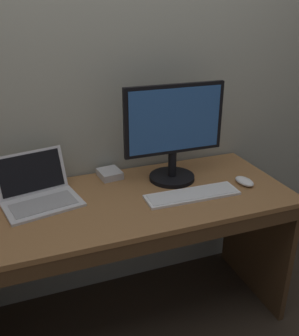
{
  "coord_description": "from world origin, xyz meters",
  "views": [
    {
      "loc": [
        -0.46,
        -1.53,
        1.63
      ],
      "look_at": [
        0.11,
        0.0,
        0.91
      ],
      "focal_mm": 40.0,
      "sensor_mm": 36.0,
      "label": 1
    }
  ],
  "objects_px": {
    "external_monitor": "(174,133)",
    "external_drive_box": "(110,174)",
    "computer_mouse": "(244,181)",
    "laptop_silver": "(39,193)",
    "wired_keyboard": "(192,195)"
  },
  "relations": [
    {
      "from": "laptop_silver",
      "to": "computer_mouse",
      "type": "height_order",
      "value": "laptop_silver"
    },
    {
      "from": "external_monitor",
      "to": "wired_keyboard",
      "type": "relative_size",
      "value": 1.12
    },
    {
      "from": "wired_keyboard",
      "to": "external_drive_box",
      "type": "bearing_deg",
      "value": 132.1
    },
    {
      "from": "wired_keyboard",
      "to": "computer_mouse",
      "type": "height_order",
      "value": "computer_mouse"
    },
    {
      "from": "external_monitor",
      "to": "computer_mouse",
      "type": "bearing_deg",
      "value": -28.5
    },
    {
      "from": "computer_mouse",
      "to": "wired_keyboard",
      "type": "bearing_deg",
      "value": 178.2
    },
    {
      "from": "laptop_silver",
      "to": "external_monitor",
      "type": "xyz_separation_m",
      "value": [
        0.69,
        -0.0,
        0.22
      ]
    },
    {
      "from": "external_monitor",
      "to": "computer_mouse",
      "type": "distance_m",
      "value": 0.45
    },
    {
      "from": "laptop_silver",
      "to": "external_monitor",
      "type": "bearing_deg",
      "value": -0.25
    },
    {
      "from": "wired_keyboard",
      "to": "external_drive_box",
      "type": "distance_m",
      "value": 0.48
    },
    {
      "from": "external_drive_box",
      "to": "computer_mouse",
      "type": "bearing_deg",
      "value": -27.54
    },
    {
      "from": "computer_mouse",
      "to": "external_drive_box",
      "type": "xyz_separation_m",
      "value": [
        -0.63,
        0.33,
        0.0
      ]
    },
    {
      "from": "computer_mouse",
      "to": "laptop_silver",
      "type": "bearing_deg",
      "value": 163.64
    },
    {
      "from": "computer_mouse",
      "to": "external_drive_box",
      "type": "bearing_deg",
      "value": 146.21
    },
    {
      "from": "external_monitor",
      "to": "external_drive_box",
      "type": "relative_size",
      "value": 4.02
    }
  ]
}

